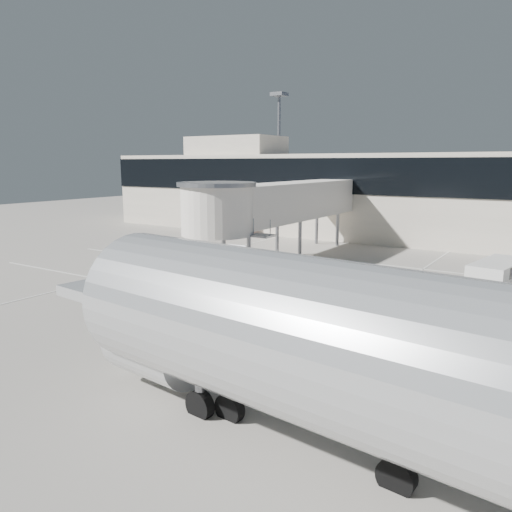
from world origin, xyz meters
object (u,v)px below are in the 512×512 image
object	(u,v)px
baggage_tug	(259,292)
box_cart_far	(129,287)
box_cart_near	(177,328)
ground_worker	(206,324)
suitcase_cart	(335,292)
belt_loader	(230,226)
minivan	(499,274)
aircraft	(402,366)

from	to	relation	value
baggage_tug	box_cart_far	bearing A→B (deg)	-137.20
baggage_tug	box_cart_near	world-z (taller)	baggage_tug
ground_worker	box_cart_far	bearing A→B (deg)	134.27
suitcase_cart	box_cart_near	xyz separation A→B (m)	(-3.21, -8.67, -0.10)
suitcase_cart	ground_worker	world-z (taller)	ground_worker
box_cart_far	ground_worker	size ratio (longest dim) A/B	1.99
baggage_tug	belt_loader	distance (m)	25.65
baggage_tug	suitcase_cart	size ratio (longest dim) A/B	0.63
box_cart_far	belt_loader	bearing A→B (deg)	96.23
box_cart_far	belt_loader	xyz separation A→B (m)	(-9.73, 22.84, 0.28)
suitcase_cart	minivan	distance (m)	9.62
box_cart_near	belt_loader	xyz separation A→B (m)	(-16.28, 26.37, 0.38)
box_cart_far	box_cart_near	bearing A→B (deg)	-45.24
baggage_tug	suitcase_cart	bearing A→B (deg)	51.99
ground_worker	minivan	distance (m)	17.65
suitcase_cart	minivan	world-z (taller)	minivan
baggage_tug	box_cart_near	bearing A→B (deg)	-70.88
belt_loader	aircraft	distance (m)	41.15
box_cart_near	box_cart_far	distance (m)	7.44
aircraft	ground_worker	bearing A→B (deg)	159.30
ground_worker	belt_loader	xyz separation A→B (m)	(-17.91, 26.49, -0.11)
baggage_tug	minivan	size ratio (longest dim) A/B	0.51
box_cart_near	aircraft	xyz separation A→B (m)	(10.64, -4.68, 2.46)
box_cart_near	box_cart_far	xyz separation A→B (m)	(-6.55, 3.54, 0.10)
box_cart_near	belt_loader	distance (m)	30.99
aircraft	suitcase_cart	bearing A→B (deg)	125.22
box_cart_near	suitcase_cart	bearing A→B (deg)	81.36
suitcase_cart	baggage_tug	bearing A→B (deg)	-125.96
box_cart_near	aircraft	bearing A→B (deg)	-12.05
baggage_tug	suitcase_cart	distance (m)	3.96
minivan	aircraft	world-z (taller)	aircraft
suitcase_cart	aircraft	world-z (taller)	aircraft
box_cart_near	minivan	size ratio (longest dim) A/B	0.65
minivan	belt_loader	bearing A→B (deg)	167.37
baggage_tug	box_cart_far	size ratio (longest dim) A/B	0.68
box_cart_far	ground_worker	bearing A→B (deg)	-40.96
baggage_tug	suitcase_cart	xyz separation A→B (m)	(3.30, 2.20, -0.01)
belt_loader	baggage_tug	bearing A→B (deg)	-72.32
box_cart_far	baggage_tug	bearing A→B (deg)	7.60
box_cart_far	belt_loader	size ratio (longest dim) A/B	0.78
baggage_tug	aircraft	xyz separation A→B (m)	(10.73, -11.15, 2.36)
box_cart_near	ground_worker	bearing A→B (deg)	7.38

